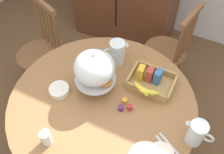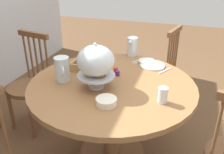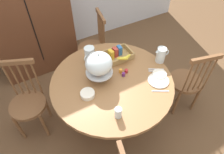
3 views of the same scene
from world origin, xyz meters
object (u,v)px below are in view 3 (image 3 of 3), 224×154
object	(u,v)px
windsor_chair_near_window	(28,103)
cereal_basket	(118,55)
wooden_armoire	(25,8)
pastry_stand_with_dome	(99,64)
china_plate_small	(160,74)
china_plate_large	(158,80)
windsor_chair_facing_door	(186,82)
cereal_bowl	(88,94)
dining_table	(112,92)
milk_pitcher	(161,55)
drinking_glass	(118,113)
orange_juice_pitcher	(90,55)
windsor_chair_far_side	(93,48)

from	to	relation	value
windsor_chair_near_window	cereal_basket	xyz separation A→B (m)	(1.10, -0.11, 0.33)
wooden_armoire	pastry_stand_with_dome	xyz separation A→B (m)	(0.38, -1.42, -0.05)
wooden_armoire	china_plate_small	bearing A→B (deg)	-60.39
windsor_chair_near_window	china_plate_large	bearing A→B (deg)	-26.12
windsor_chair_facing_door	cereal_bowl	distance (m)	1.27
china_plate_small	dining_table	bearing A→B (deg)	159.59
milk_pitcher	drinking_glass	bearing A→B (deg)	-153.12
cereal_basket	cereal_bowl	bearing A→B (deg)	-148.12
wooden_armoire	dining_table	bearing A→B (deg)	-72.36
wooden_armoire	milk_pitcher	world-z (taller)	wooden_armoire
cereal_basket	drinking_glass	size ratio (longest dim) A/B	2.87
pastry_stand_with_dome	china_plate_large	xyz separation A→B (m)	(0.51, -0.33, -0.19)
china_plate_small	orange_juice_pitcher	bearing A→B (deg)	134.58
windsor_chair_far_side	orange_juice_pitcher	xyz separation A→B (m)	(-0.27, -0.54, 0.37)
wooden_armoire	drinking_glass	world-z (taller)	wooden_armoire
orange_juice_pitcher	china_plate_large	size ratio (longest dim) A/B	0.86
cereal_basket	cereal_bowl	size ratio (longest dim) A/B	2.26
cereal_bowl	dining_table	bearing A→B (deg)	10.94
windsor_chair_facing_door	pastry_stand_with_dome	size ratio (longest dim) A/B	2.83
windsor_chair_facing_door	china_plate_small	bearing A→B (deg)	170.95
milk_pitcher	cereal_bowl	size ratio (longest dim) A/B	1.32
cereal_basket	china_plate_small	size ratio (longest dim) A/B	2.11
windsor_chair_facing_door	cereal_bowl	world-z (taller)	windsor_chair_facing_door
wooden_armoire	pastry_stand_with_dome	world-z (taller)	wooden_armoire
wooden_armoire	china_plate_small	world-z (taller)	wooden_armoire
cereal_bowl	windsor_chair_far_side	bearing A→B (deg)	62.81
windsor_chair_facing_door	orange_juice_pitcher	bearing A→B (deg)	147.33
dining_table	china_plate_large	xyz separation A→B (m)	(0.42, -0.24, 0.20)
windsor_chair_far_side	milk_pitcher	bearing A→B (deg)	-65.28
orange_juice_pitcher	milk_pitcher	world-z (taller)	orange_juice_pitcher
windsor_chair_facing_door	wooden_armoire	bearing A→B (deg)	128.28
orange_juice_pitcher	china_plate_small	size ratio (longest dim) A/B	1.26
windsor_chair_near_window	orange_juice_pitcher	distance (m)	0.87
china_plate_small	wooden_armoire	bearing A→B (deg)	119.61
pastry_stand_with_dome	cereal_basket	distance (m)	0.41
windsor_chair_facing_door	china_plate_large	xyz separation A→B (m)	(-0.49, 0.01, 0.29)
drinking_glass	pastry_stand_with_dome	bearing A→B (deg)	82.17
windsor_chair_far_side	china_plate_small	world-z (taller)	windsor_chair_far_side
windsor_chair_far_side	china_plate_large	world-z (taller)	windsor_chair_far_side
windsor_chair_far_side	cereal_basket	size ratio (longest dim) A/B	3.09
orange_juice_pitcher	cereal_bowl	size ratio (longest dim) A/B	1.35
cereal_basket	milk_pitcher	bearing A→B (deg)	-35.84
milk_pitcher	cereal_bowl	bearing A→B (deg)	-176.64
wooden_armoire	orange_juice_pitcher	world-z (taller)	wooden_armoire
dining_table	milk_pitcher	size ratio (longest dim) A/B	6.92
windsor_chair_near_window	china_plate_small	size ratio (longest dim) A/B	6.50
orange_juice_pitcher	milk_pitcher	size ratio (longest dim) A/B	1.02
dining_table	windsor_chair_far_side	world-z (taller)	windsor_chair_far_side
dining_table	orange_juice_pitcher	bearing A→B (deg)	100.50
china_plate_small	cereal_bowl	size ratio (longest dim) A/B	1.07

